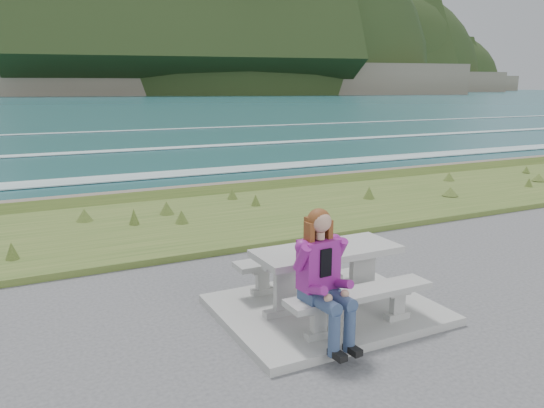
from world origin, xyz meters
name	(u,v)px	position (x,y,z in m)	size (l,w,h in m)	color
concrete_slab	(326,309)	(0.00, 0.00, 0.05)	(2.60, 2.10, 0.10)	#A1A19C
picnic_table	(327,261)	(0.00, 0.00, 0.68)	(1.80, 0.75, 0.75)	#A1A19C
bench_landward	(360,299)	(0.00, -0.70, 0.45)	(1.80, 0.35, 0.45)	#A1A19C
bench_seaward	(298,263)	(0.00, 0.70, 0.45)	(1.80, 0.35, 0.45)	#A1A19C
grass_verge	(196,223)	(0.00, 5.00, 0.00)	(160.00, 4.50, 0.22)	#3A5720
shore_drop	(159,198)	(0.00, 7.90, 0.00)	(160.00, 0.80, 2.20)	#62594A
ocean	(78,171)	(0.00, 25.09, -1.74)	(1600.00, 1600.00, 0.09)	#215860
headland_range	(262,78)	(190.19, 398.16, 9.96)	(729.83, 363.95, 228.27)	#62594A
seated_woman	(327,296)	(-0.53, -0.84, 0.63)	(0.46, 0.75, 1.44)	navy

